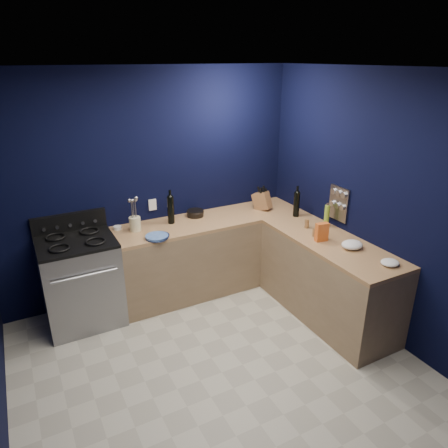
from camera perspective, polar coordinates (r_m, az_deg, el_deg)
floor at (r=4.01m, az=-0.30°, el=-19.90°), size 3.50×3.50×0.02m
ceiling at (r=2.98m, az=-0.41°, el=20.84°), size 3.50×3.50×0.02m
wall_back at (r=4.81m, az=-10.10°, el=5.18°), size 3.50×0.02×2.60m
wall_right at (r=4.32m, az=20.83°, el=2.08°), size 0.02×3.50×2.60m
wall_front at (r=2.14m, az=23.57°, el=-20.30°), size 3.50×0.02×2.60m
cab_back at (r=5.06m, az=-1.80°, el=-4.24°), size 2.30×0.63×0.86m
top_back at (r=4.87m, az=-1.87°, el=0.51°), size 2.30×0.63×0.04m
cab_right at (r=4.64m, az=14.05°, el=-7.57°), size 0.63×1.67×0.86m
top_right at (r=4.44m, az=14.59°, el=-2.51°), size 0.63×1.67×0.04m
gas_range at (r=4.65m, az=-19.06°, el=-7.67°), size 0.76×0.66×0.92m
oven_door at (r=4.38m, az=-18.32°, el=-9.65°), size 0.59×0.02×0.42m
cooktop at (r=4.44m, az=-19.81°, el=-2.33°), size 0.76×0.66×0.03m
backguard at (r=4.68m, az=-20.57°, el=0.21°), size 0.76×0.06×0.20m
spice_panel at (r=4.70m, az=15.54°, el=2.75°), size 0.02×0.28×0.38m
wall_outlet at (r=4.86m, az=-9.85°, el=2.64°), size 0.09×0.02×0.13m
plate_stack at (r=4.40m, az=-9.25°, el=-1.74°), size 0.24×0.24×0.03m
ramekin at (r=4.72m, az=-14.49°, el=-0.50°), size 0.10×0.10×0.04m
utensil_crock at (r=4.61m, az=-12.18°, el=0.02°), size 0.15×0.15×0.16m
wine_bottle_back at (r=4.73m, az=-7.36°, el=1.92°), size 0.09×0.09×0.31m
lemon_basket at (r=4.94m, az=-3.97°, el=1.49°), size 0.23×0.23×0.08m
knife_block at (r=5.16m, az=5.25°, el=3.17°), size 0.22×0.28×0.26m
wine_bottle_right at (r=4.97m, az=9.98°, el=2.67°), size 0.10×0.10×0.30m
oil_bottle at (r=4.75m, az=13.99°, el=1.09°), size 0.07×0.07×0.25m
spice_jar_near at (r=4.68m, az=11.35°, el=0.08°), size 0.06×0.06×0.11m
spice_jar_far at (r=4.48m, az=12.40°, el=-1.07°), size 0.05×0.05×0.10m
crouton_bag at (r=4.37m, az=13.35°, el=-1.09°), size 0.14×0.08×0.19m
towel_front at (r=4.30m, az=17.27°, el=-2.75°), size 0.28×0.26×0.08m
towel_end at (r=4.09m, az=21.93°, el=-4.96°), size 0.21×0.20×0.05m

